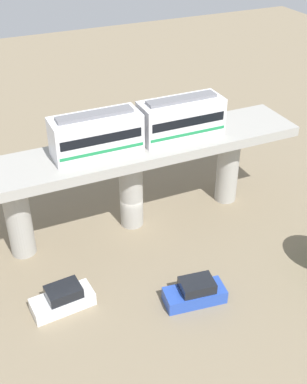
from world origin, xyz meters
TOP-DOWN VIEW (x-y plane):
  - ground_plane at (0.00, 0.00)m, footprint 120.00×120.00m
  - viaduct at (0.00, 0.00)m, footprint 5.20×28.00m
  - train at (0.00, 0.86)m, footprint 2.64×13.55m
  - parked_car_white at (6.97, -7.87)m, footprint 2.14×4.33m
  - parked_car_blue at (10.09, 0.58)m, footprint 2.34×4.40m

SIDE VIEW (x-z plane):
  - ground_plane at x=0.00m, z-range 0.00..0.00m
  - parked_car_white at x=6.97m, z-range -0.14..1.62m
  - parked_car_blue at x=10.09m, z-range -0.14..1.62m
  - viaduct at x=0.00m, z-range 1.88..9.18m
  - train at x=0.00m, z-range 7.21..10.45m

